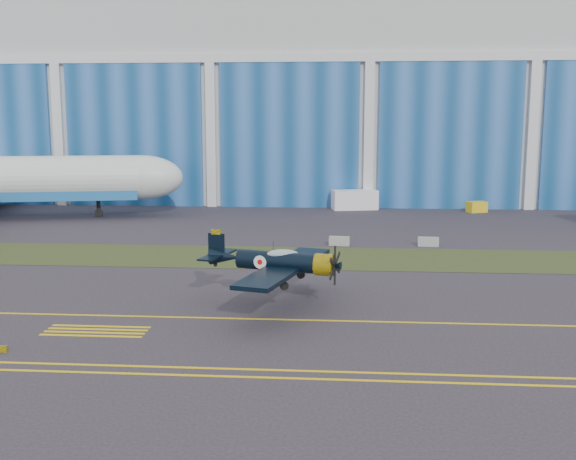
{
  "coord_description": "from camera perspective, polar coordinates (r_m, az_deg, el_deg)",
  "views": [
    {
      "loc": [
        -3.91,
        -44.92,
        12.17
      ],
      "look_at": [
        -7.91,
        6.89,
        3.67
      ],
      "focal_mm": 42.0,
      "sensor_mm": 36.0,
      "label": 1
    }
  ],
  "objects": [
    {
      "name": "ground",
      "position": [
        46.71,
        9.11,
        -5.93
      ],
      "size": [
        260.0,
        260.0,
        0.0
      ],
      "primitive_type": "plane",
      "color": "#363039",
      "rests_on": "ground"
    },
    {
      "name": "grass_median",
      "position": [
        60.29,
        8.05,
        -2.43
      ],
      "size": [
        260.0,
        10.0,
        0.02
      ],
      "primitive_type": "cube",
      "color": "#475128",
      "rests_on": "ground"
    },
    {
      "name": "hangar",
      "position": [
        116.81,
        6.44,
        10.61
      ],
      "size": [
        220.0,
        45.7,
        30.0
      ],
      "color": "silver",
      "rests_on": "ground"
    },
    {
      "name": "taxiway_centreline",
      "position": [
        41.92,
        9.66,
        -7.71
      ],
      "size": [
        200.0,
        0.2,
        0.02
      ],
      "primitive_type": "cube",
      "color": "yellow",
      "rests_on": "ground"
    },
    {
      "name": "edge_line_near",
      "position": [
        33.0,
        11.17,
        -12.52
      ],
      "size": [
        80.0,
        0.2,
        0.02
      ],
      "primitive_type": "cube",
      "color": "yellow",
      "rests_on": "ground"
    },
    {
      "name": "edge_line_far",
      "position": [
        33.92,
        10.97,
        -11.89
      ],
      "size": [
        80.0,
        0.2,
        0.02
      ],
      "primitive_type": "cube",
      "color": "yellow",
      "rests_on": "ground"
    },
    {
      "name": "hold_short_ladder",
      "position": [
        41.26,
        -15.94,
        -8.22
      ],
      "size": [
        6.0,
        2.4,
        0.02
      ],
      "primitive_type": null,
      "color": "yellow",
      "rests_on": "ground"
    },
    {
      "name": "warbird",
      "position": [
        43.95,
        -0.9,
        -2.66
      ],
      "size": [
        13.22,
        14.72,
        3.7
      ],
      "rotation": [
        0.0,
        0.0,
        -0.27
      ],
      "color": "black",
      "rests_on": "ground"
    },
    {
      "name": "shipping_container",
      "position": [
        93.05,
        5.67,
        2.56
      ],
      "size": [
        6.53,
        3.79,
        2.66
      ],
      "primitive_type": "cube",
      "rotation": [
        0.0,
        0.0,
        0.23
      ],
      "color": "white",
      "rests_on": "ground"
    },
    {
      "name": "tug",
      "position": [
        93.36,
        15.69,
        1.9
      ],
      "size": [
        2.84,
        2.35,
        1.43
      ],
      "primitive_type": "cube",
      "rotation": [
        0.0,
        0.0,
        0.4
      ],
      "color": "yellow",
      "rests_on": "ground"
    },
    {
      "name": "barrier_a",
      "position": [
        66.16,
        4.37,
        -0.94
      ],
      "size": [
        2.06,
        0.87,
        0.9
      ],
      "primitive_type": "cube",
      "rotation": [
        0.0,
        0.0,
        -0.14
      ],
      "color": "#9A9893",
      "rests_on": "ground"
    },
    {
      "name": "barrier_b",
      "position": [
        67.02,
        11.79,
        -0.98
      ],
      "size": [
        2.04,
        0.74,
        0.9
      ],
      "primitive_type": "cube",
      "rotation": [
        0.0,
        0.0,
        -0.07
      ],
      "color": "#959A99",
      "rests_on": "ground"
    }
  ]
}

